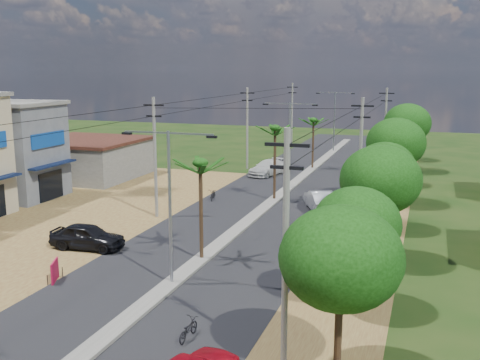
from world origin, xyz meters
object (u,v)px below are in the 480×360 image
at_px(moto_rider_east, 188,330).
at_px(roadside_sign, 55,271).
at_px(car_white_far, 268,168).
at_px(car_silver_mid, 320,201).
at_px(car_parked_dark, 87,237).

height_order(moto_rider_east, roadside_sign, roadside_sign).
height_order(car_white_far, roadside_sign, car_white_far).
bearing_deg(car_silver_mid, car_parked_dark, 27.17).
distance_m(car_white_far, roadside_sign, 32.56).
bearing_deg(moto_rider_east, car_silver_mid, -90.74).
height_order(car_white_far, car_parked_dark, car_parked_dark).
distance_m(car_parked_dark, roadside_sign, 5.41).
height_order(car_parked_dark, moto_rider_east, car_parked_dark).
height_order(car_silver_mid, roadside_sign, car_silver_mid).
relative_size(car_white_far, moto_rider_east, 3.34).
distance_m(car_silver_mid, roadside_sign, 21.93).
xyz_separation_m(car_silver_mid, moto_rider_east, (-1.10, -22.99, -0.40)).
relative_size(car_silver_mid, car_white_far, 0.93).
bearing_deg(roadside_sign, car_parked_dark, 82.24).
bearing_deg(moto_rider_east, roadside_sign, -19.55).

